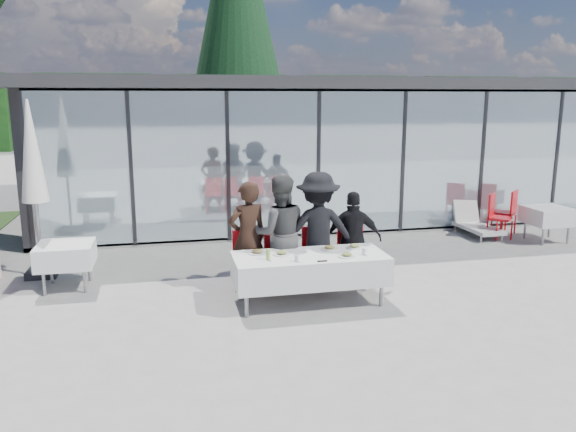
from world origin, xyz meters
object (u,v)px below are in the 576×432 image
(diner_a, at_px, (248,238))
(plate_extra, at_px, (347,255))
(spare_table_right, at_px, (548,216))
(plate_c, at_px, (330,248))
(plate_a, at_px, (257,252))
(plate_d, at_px, (355,246))
(lounger, at_px, (474,223))
(spare_table_left, at_px, (66,255))
(juice_bottle, at_px, (268,255))
(diner_chair_b, at_px, (279,256))
(diner_c, at_px, (318,231))
(plate_b, at_px, (282,253))
(diner_chair_c, at_px, (317,254))
(diner_chair_a, at_px, (247,258))
(folded_eyeglasses, at_px, (322,261))
(spare_chair_b, at_px, (508,209))
(conifer_tree, at_px, (237,11))
(diner_chair_d, at_px, (352,252))
(diner_b, at_px, (280,233))
(market_umbrella, at_px, (32,163))
(spare_chair_a, at_px, (496,214))
(diner_d, at_px, (353,239))

(diner_a, bearing_deg, plate_extra, 128.09)
(spare_table_right, bearing_deg, plate_c, -157.47)
(plate_a, bearing_deg, plate_c, -0.39)
(plate_d, relative_size, lounger, 0.20)
(spare_table_left, bearing_deg, plate_a, -23.57)
(plate_a, distance_m, spare_table_right, 7.03)
(plate_a, xyz_separation_m, juice_bottle, (0.10, -0.37, 0.05))
(diner_chair_b, distance_m, lounger, 5.71)
(diner_c, xyz_separation_m, plate_b, (-0.71, -0.61, -0.17))
(diner_chair_c, height_order, spare_table_right, diner_chair_c)
(diner_chair_a, height_order, plate_b, diner_chair_a)
(folded_eyeglasses, height_order, spare_chair_b, spare_chair_b)
(diner_chair_b, distance_m, juice_bottle, 0.99)
(plate_b, distance_m, conifer_tree, 13.84)
(diner_chair_d, relative_size, plate_extra, 3.67)
(diner_b, relative_size, diner_chair_c, 1.90)
(spare_table_left, bearing_deg, diner_a, -15.94)
(diner_chair_d, relative_size, market_umbrella, 0.33)
(diner_chair_b, relative_size, diner_chair_c, 1.00)
(diner_chair_b, xyz_separation_m, spare_table_right, (6.21, 1.76, 0.02))
(diner_chair_a, height_order, juice_bottle, diner_chair_a)
(diner_b, bearing_deg, market_umbrella, -17.32)
(plate_c, bearing_deg, diner_a, 158.62)
(diner_a, distance_m, spare_chair_b, 6.91)
(market_umbrella, bearing_deg, folded_eyeglasses, -31.61)
(juice_bottle, bearing_deg, plate_c, 19.46)
(plate_d, bearing_deg, diner_a, 163.79)
(plate_a, bearing_deg, diner_chair_d, 17.44)
(diner_chair_d, height_order, plate_a, diner_chair_d)
(plate_b, xyz_separation_m, folded_eyeglasses, (0.49, -0.46, -0.02))
(diner_b, distance_m, juice_bottle, 0.90)
(diner_a, distance_m, market_umbrella, 3.85)
(diner_chair_c, bearing_deg, spare_table_left, 169.34)
(diner_chair_c, relative_size, plate_a, 3.67)
(juice_bottle, bearing_deg, diner_b, 67.96)
(diner_b, bearing_deg, spare_chair_a, -151.81)
(spare_table_left, height_order, conifer_tree, conifer_tree)
(folded_eyeglasses, xyz_separation_m, spare_table_left, (-3.73, 1.87, -0.20))
(plate_d, relative_size, spare_table_left, 0.31)
(plate_b, relative_size, spare_table_left, 0.31)
(plate_c, height_order, spare_chair_b, spare_chair_b)
(diner_chair_a, height_order, plate_c, diner_chair_a)
(diner_b, relative_size, diner_d, 1.20)
(plate_c, height_order, conifer_tree, conifer_tree)
(plate_a, xyz_separation_m, spare_table_left, (-2.90, 1.27, -0.22))
(plate_a, distance_m, market_umbrella, 4.15)
(diner_b, bearing_deg, plate_d, 161.55)
(juice_bottle, height_order, spare_table_right, juice_bottle)
(plate_c, relative_size, spare_chair_a, 0.27)
(plate_c, distance_m, conifer_tree, 13.67)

